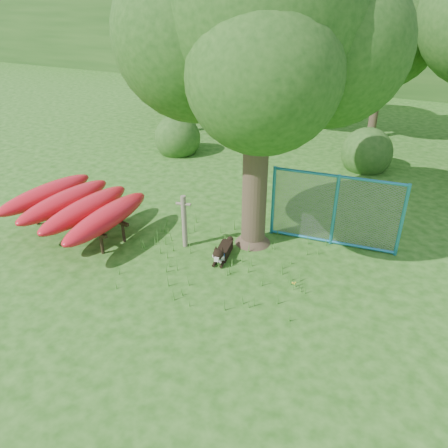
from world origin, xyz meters
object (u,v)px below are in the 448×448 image
at_px(oak_tree, 259,29).
at_px(fence_section, 335,210).
at_px(husky_dog, 222,252).
at_px(kayak_rack, 75,205).

xyz_separation_m(oak_tree, fence_section, (1.84, 0.82, -4.07)).
relative_size(oak_tree, husky_dog, 6.52).
relative_size(oak_tree, fence_section, 2.35).
distance_m(husky_dog, fence_section, 2.95).
relative_size(husky_dog, fence_section, 0.36).
height_order(husky_dog, fence_section, fence_section).
bearing_deg(fence_section, kayak_rack, -164.21).
distance_m(kayak_rack, fence_section, 6.60).
height_order(kayak_rack, husky_dog, kayak_rack).
distance_m(kayak_rack, husky_dog, 4.07).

